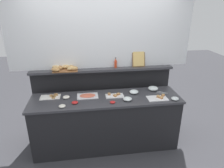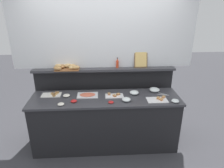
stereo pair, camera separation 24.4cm
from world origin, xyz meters
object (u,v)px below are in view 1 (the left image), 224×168
at_px(condiment_bowl_teal, 113,102).
at_px(condiment_bowl_dark, 66,97).
at_px(serving_tongs, 162,93).
at_px(condiment_bowl_red, 62,106).
at_px(hot_sauce_bottle, 116,63).
at_px(glass_bowl_extra, 175,99).
at_px(framed_picture, 139,59).
at_px(cold_cuts_platter, 88,96).
at_px(glass_bowl_medium, 153,88).
at_px(glass_bowl_small, 127,99).
at_px(condiment_bowl_cream, 75,102).
at_px(glass_bowl_large, 134,92).
at_px(sandwich_platter_rear, 158,98).
at_px(bread_basket, 65,68).
at_px(sandwich_platter_front, 114,95).
at_px(sandwich_platter_side, 51,97).

xyz_separation_m(condiment_bowl_teal, condiment_bowl_dark, (-0.69, 0.26, 0.00)).
bearing_deg(serving_tongs, condiment_bowl_red, -170.74).
bearing_deg(hot_sauce_bottle, serving_tongs, -29.18).
relative_size(glass_bowl_extra, framed_picture, 0.42).
height_order(cold_cuts_platter, condiment_bowl_dark, condiment_bowl_dark).
height_order(condiment_bowl_red, hot_sauce_bottle, hot_sauce_bottle).
xyz_separation_m(glass_bowl_medium, condiment_bowl_red, (-1.48, -0.39, -0.01)).
height_order(cold_cuts_platter, glass_bowl_small, glass_bowl_small).
height_order(glass_bowl_small, condiment_bowl_cream, glass_bowl_small).
xyz_separation_m(cold_cuts_platter, glass_bowl_large, (0.75, 0.01, 0.02)).
relative_size(sandwich_platter_rear, condiment_bowl_red, 3.20).
xyz_separation_m(cold_cuts_platter, framed_picture, (0.91, 0.37, 0.47)).
xyz_separation_m(bread_basket, framed_picture, (1.24, 0.04, 0.10)).
bearing_deg(condiment_bowl_dark, glass_bowl_large, 1.39).
height_order(glass_bowl_extra, condiment_bowl_cream, glass_bowl_extra).
distance_m(condiment_bowl_dark, bread_basket, 0.50).
relative_size(sandwich_platter_front, glass_bowl_medium, 1.72).
distance_m(serving_tongs, bread_basket, 1.65).
height_order(glass_bowl_small, condiment_bowl_teal, glass_bowl_small).
relative_size(sandwich_platter_side, cold_cuts_platter, 0.93).
bearing_deg(condiment_bowl_dark, glass_bowl_extra, -10.12).
xyz_separation_m(glass_bowl_small, serving_tongs, (0.63, 0.18, -0.02)).
height_order(hot_sauce_bottle, framed_picture, framed_picture).
distance_m(condiment_bowl_teal, condiment_bowl_red, 0.73).
bearing_deg(glass_bowl_small, serving_tongs, 16.34).
distance_m(condiment_bowl_cream, hot_sauce_bottle, 0.99).
height_order(sandwich_platter_front, condiment_bowl_cream, sandwich_platter_front).
bearing_deg(sandwich_platter_rear, cold_cuts_platter, 168.15).
height_order(sandwich_platter_rear, condiment_bowl_dark, condiment_bowl_dark).
relative_size(sandwich_platter_side, hot_sauce_bottle, 1.75).
height_order(condiment_bowl_dark, hot_sauce_bottle, hot_sauce_bottle).
height_order(condiment_bowl_teal, hot_sauce_bottle, hot_sauce_bottle).
bearing_deg(glass_bowl_extra, condiment_bowl_cream, 176.33).
xyz_separation_m(sandwich_platter_front, cold_cuts_platter, (-0.42, 0.05, -0.00)).
distance_m(sandwich_platter_side, hot_sauce_bottle, 1.19).
xyz_separation_m(sandwich_platter_front, condiment_bowl_teal, (-0.06, -0.23, 0.00)).
bearing_deg(glass_bowl_small, hot_sauce_bottle, 98.70).
distance_m(glass_bowl_extra, hot_sauce_bottle, 1.13).
bearing_deg(framed_picture, sandwich_platter_rear, -73.72).
bearing_deg(sandwich_platter_rear, condiment_bowl_red, -176.97).
bearing_deg(condiment_bowl_cream, condiment_bowl_red, -153.48).
xyz_separation_m(condiment_bowl_dark, hot_sauce_bottle, (0.83, 0.38, 0.40)).
relative_size(glass_bowl_small, serving_tongs, 0.74).
bearing_deg(glass_bowl_medium, sandwich_platter_side, -178.41).
relative_size(condiment_bowl_teal, condiment_bowl_red, 0.84).
distance_m(sandwich_platter_side, glass_bowl_medium, 1.67).
xyz_separation_m(condiment_bowl_red, framed_picture, (1.28, 0.67, 0.46)).
height_order(glass_bowl_large, condiment_bowl_cream, glass_bowl_large).
bearing_deg(sandwich_platter_front, condiment_bowl_red, -162.11).
xyz_separation_m(hot_sauce_bottle, bread_basket, (-0.84, -0.03, -0.04)).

